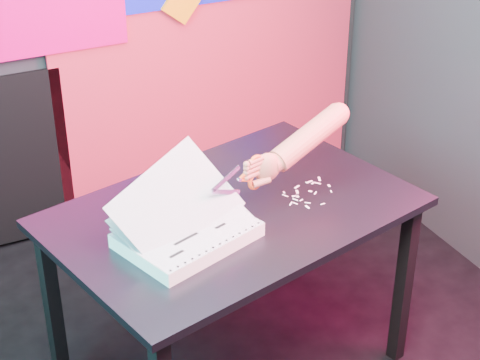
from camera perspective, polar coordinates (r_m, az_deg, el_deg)
room at (r=2.29m, az=-2.13°, el=7.36°), size 3.01×3.01×2.71m
backdrop at (r=3.74m, az=-10.51°, el=9.43°), size 2.88×0.05×2.08m
work_table at (r=2.84m, az=-0.54°, el=-3.53°), size 1.39×1.09×0.75m
printout_stack at (r=2.61m, az=-3.79°, el=-3.81°), size 0.51×0.42×0.31m
scissors at (r=2.71m, az=0.87°, el=0.44°), size 0.22×0.07×0.13m
hand_forearm at (r=2.84m, az=4.43°, el=2.73°), size 0.48×0.18×0.19m
paper_clippings at (r=2.90m, az=4.67°, el=-0.83°), size 0.20×0.18×0.00m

